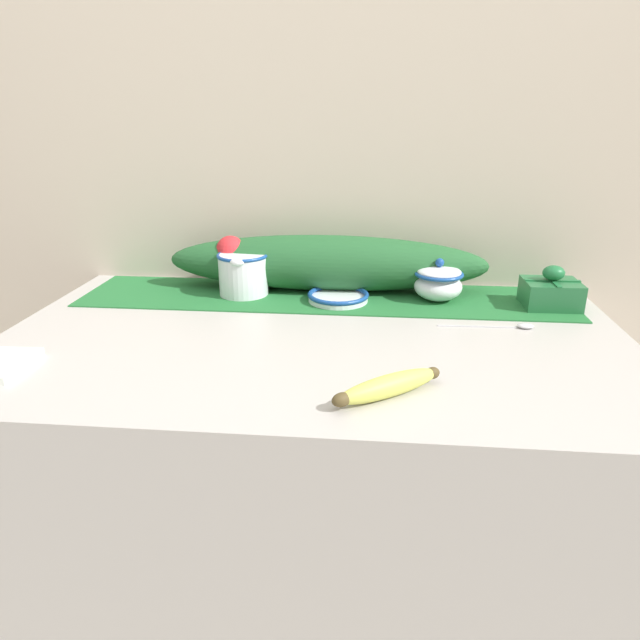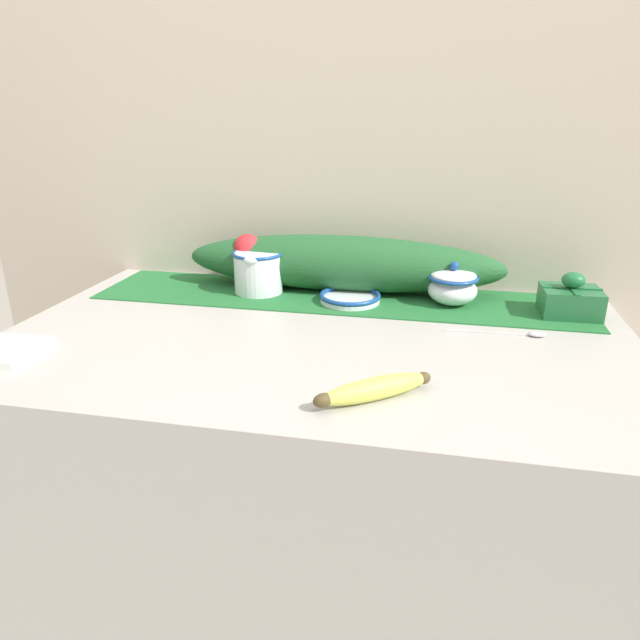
# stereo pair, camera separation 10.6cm
# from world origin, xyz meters

# --- Properties ---
(countertop) EXTENTS (1.24, 0.75, 0.90)m
(countertop) POSITION_xyz_m (0.00, 0.00, 0.45)
(countertop) COLOR #B7B2AD
(countertop) RESTS_ON ground_plane
(back_wall) EXTENTS (2.04, 0.04, 2.40)m
(back_wall) POSITION_xyz_m (0.00, 0.39, 1.20)
(back_wall) COLOR beige
(back_wall) RESTS_ON ground_plane
(table_runner) EXTENTS (1.14, 0.25, 0.00)m
(table_runner) POSITION_xyz_m (0.00, 0.24, 0.90)
(table_runner) COLOR #236B33
(table_runner) RESTS_ON countertop
(cream_pitcher) EXTENTS (0.12, 0.14, 0.10)m
(cream_pitcher) POSITION_xyz_m (-0.19, 0.24, 0.95)
(cream_pitcher) COLOR white
(cream_pitcher) RESTS_ON countertop
(sugar_bowl) EXTENTS (0.11, 0.11, 0.10)m
(sugar_bowl) POSITION_xyz_m (0.26, 0.24, 0.94)
(sugar_bowl) COLOR white
(sugar_bowl) RESTS_ON countertop
(small_dish) EXTENTS (0.14, 0.14, 0.02)m
(small_dish) POSITION_xyz_m (0.03, 0.21, 0.91)
(small_dish) COLOR white
(small_dish) RESTS_ON countertop
(banana) EXTENTS (0.18, 0.14, 0.04)m
(banana) POSITION_xyz_m (0.14, -0.24, 0.92)
(banana) COLOR #CCD156
(banana) RESTS_ON countertop
(spoon) EXTENTS (0.19, 0.02, 0.01)m
(spoon) POSITION_xyz_m (0.41, 0.08, 0.90)
(spoon) COLOR silver
(spoon) RESTS_ON countertop
(napkin_stack) EXTENTS (0.13, 0.13, 0.01)m
(napkin_stack) POSITION_xyz_m (-0.54, -0.21, 0.91)
(napkin_stack) COLOR white
(napkin_stack) RESTS_ON countertop
(gift_box) EXTENTS (0.12, 0.10, 0.09)m
(gift_box) POSITION_xyz_m (0.51, 0.22, 0.93)
(gift_box) COLOR #236638
(gift_box) RESTS_ON countertop
(poinsettia_garland) EXTENTS (0.77, 0.15, 0.13)m
(poinsettia_garland) POSITION_xyz_m (-0.00, 0.30, 0.97)
(poinsettia_garland) COLOR #235B2D
(poinsettia_garland) RESTS_ON countertop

